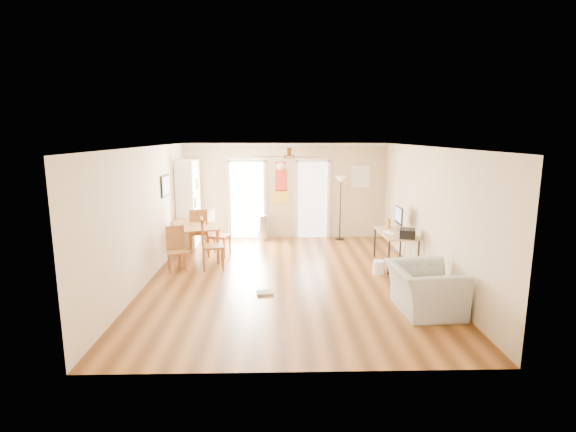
{
  "coord_description": "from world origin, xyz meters",
  "views": [
    {
      "loc": [
        -0.22,
        -8.29,
        2.83
      ],
      "look_at": [
        0.0,
        0.6,
        1.15
      ],
      "focal_mm": 26.97,
      "sensor_mm": 36.0,
      "label": 1
    }
  ],
  "objects_px": {
    "dining_chair_far": "(198,230)",
    "bookshelf": "(189,203)",
    "dining_table": "(195,240)",
    "dining_chair_right_b": "(213,244)",
    "printer": "(407,233)",
    "armchair": "(425,289)",
    "torchiere_lamp": "(340,208)",
    "trash_can": "(264,227)",
    "wastebasket_a": "(379,267)",
    "computer_desk": "(395,249)",
    "dining_chair_near": "(177,250)",
    "dining_chair_right_a": "(219,233)"
  },
  "relations": [
    {
      "from": "dining_table",
      "to": "dining_chair_right_b",
      "type": "xyz_separation_m",
      "value": [
        0.55,
        -0.93,
        0.16
      ]
    },
    {
      "from": "dining_chair_right_b",
      "to": "dining_chair_far",
      "type": "xyz_separation_m",
      "value": [
        -0.56,
        1.43,
        -0.02
      ]
    },
    {
      "from": "trash_can",
      "to": "torchiere_lamp",
      "type": "distance_m",
      "value": 2.15
    },
    {
      "from": "bookshelf",
      "to": "wastebasket_a",
      "type": "height_order",
      "value": "bookshelf"
    },
    {
      "from": "dining_table",
      "to": "wastebasket_a",
      "type": "bearing_deg",
      "value": -18.53
    },
    {
      "from": "dining_chair_right_b",
      "to": "trash_can",
      "type": "distance_m",
      "value": 2.79
    },
    {
      "from": "armchair",
      "to": "printer",
      "type": "bearing_deg",
      "value": -11.79
    },
    {
      "from": "dining_table",
      "to": "trash_can",
      "type": "bearing_deg",
      "value": 47.13
    },
    {
      "from": "dining_chair_right_b",
      "to": "computer_desk",
      "type": "xyz_separation_m",
      "value": [
        3.96,
        0.17,
        -0.18
      ]
    },
    {
      "from": "dining_table",
      "to": "armchair",
      "type": "bearing_deg",
      "value": -37.54
    },
    {
      "from": "torchiere_lamp",
      "to": "computer_desk",
      "type": "height_order",
      "value": "torchiere_lamp"
    },
    {
      "from": "dining_table",
      "to": "dining_chair_right_b",
      "type": "height_order",
      "value": "dining_chair_right_b"
    },
    {
      "from": "dining_chair_right_a",
      "to": "printer",
      "type": "distance_m",
      "value": 4.28
    },
    {
      "from": "dining_chair_near",
      "to": "torchiere_lamp",
      "type": "relative_size",
      "value": 0.54
    },
    {
      "from": "dining_chair_far",
      "to": "wastebasket_a",
      "type": "relative_size",
      "value": 3.89
    },
    {
      "from": "dining_chair_right_b",
      "to": "torchiere_lamp",
      "type": "height_order",
      "value": "torchiere_lamp"
    },
    {
      "from": "computer_desk",
      "to": "dining_table",
      "type": "bearing_deg",
      "value": 170.46
    },
    {
      "from": "dining_chair_right_b",
      "to": "torchiere_lamp",
      "type": "relative_size",
      "value": 0.64
    },
    {
      "from": "torchiere_lamp",
      "to": "dining_table",
      "type": "bearing_deg",
      "value": -155.89
    },
    {
      "from": "dining_chair_right_b",
      "to": "dining_chair_near",
      "type": "relative_size",
      "value": 1.19
    },
    {
      "from": "bookshelf",
      "to": "dining_chair_far",
      "type": "distance_m",
      "value": 0.95
    },
    {
      "from": "trash_can",
      "to": "armchair",
      "type": "xyz_separation_m",
      "value": [
        2.75,
        -4.97,
        0.04
      ]
    },
    {
      "from": "bookshelf",
      "to": "dining_chair_right_a",
      "type": "distance_m",
      "value": 1.53
    },
    {
      "from": "dining_chair_right_b",
      "to": "dining_chair_near",
      "type": "bearing_deg",
      "value": 90.21
    },
    {
      "from": "dining_chair_right_b",
      "to": "trash_can",
      "type": "bearing_deg",
      "value": -32.11
    },
    {
      "from": "dining_chair_far",
      "to": "trash_can",
      "type": "xyz_separation_m",
      "value": [
        1.56,
        1.16,
        -0.19
      ]
    },
    {
      "from": "trash_can",
      "to": "torchiere_lamp",
      "type": "xyz_separation_m",
      "value": [
        2.08,
        -0.04,
        0.52
      ]
    },
    {
      "from": "bookshelf",
      "to": "computer_desk",
      "type": "distance_m",
      "value": 5.29
    },
    {
      "from": "dining_table",
      "to": "dining_chair_far",
      "type": "relative_size",
      "value": 1.49
    },
    {
      "from": "dining_table",
      "to": "wastebasket_a",
      "type": "distance_m",
      "value": 4.24
    },
    {
      "from": "computer_desk",
      "to": "armchair",
      "type": "bearing_deg",
      "value": -94.64
    },
    {
      "from": "trash_can",
      "to": "torchiere_lamp",
      "type": "relative_size",
      "value": 0.39
    },
    {
      "from": "printer",
      "to": "wastebasket_a",
      "type": "xyz_separation_m",
      "value": [
        -0.59,
        -0.08,
        -0.69
      ]
    },
    {
      "from": "torchiere_lamp",
      "to": "dining_chair_right_b",
      "type": "bearing_deg",
      "value": -140.35
    },
    {
      "from": "dining_chair_far",
      "to": "torchiere_lamp",
      "type": "xyz_separation_m",
      "value": [
        3.64,
        1.12,
        0.33
      ]
    },
    {
      "from": "dining_chair_right_a",
      "to": "dining_chair_near",
      "type": "relative_size",
      "value": 1.17
    },
    {
      "from": "armchair",
      "to": "wastebasket_a",
      "type": "bearing_deg",
      "value": 4.91
    },
    {
      "from": "dining_chair_right_b",
      "to": "printer",
      "type": "relative_size",
      "value": 3.07
    },
    {
      "from": "computer_desk",
      "to": "printer",
      "type": "height_order",
      "value": "printer"
    },
    {
      "from": "dining_chair_far",
      "to": "wastebasket_a",
      "type": "distance_m",
      "value": 4.45
    },
    {
      "from": "torchiere_lamp",
      "to": "armchair",
      "type": "xyz_separation_m",
      "value": [
        0.67,
        -4.93,
        -0.49
      ]
    },
    {
      "from": "torchiere_lamp",
      "to": "dining_chair_far",
      "type": "bearing_deg",
      "value": -162.9
    },
    {
      "from": "dining_table",
      "to": "dining_chair_right_b",
      "type": "bearing_deg",
      "value": -59.33
    },
    {
      "from": "trash_can",
      "to": "computer_desk",
      "type": "relative_size",
      "value": 0.5
    },
    {
      "from": "dining_chair_right_a",
      "to": "dining_chair_far",
      "type": "xyz_separation_m",
      "value": [
        -0.56,
        0.42,
        -0.01
      ]
    },
    {
      "from": "dining_chair_far",
      "to": "bookshelf",
      "type": "bearing_deg",
      "value": -78.47
    },
    {
      "from": "dining_chair_right_a",
      "to": "torchiere_lamp",
      "type": "distance_m",
      "value": 3.46
    },
    {
      "from": "dining_table",
      "to": "dining_chair_right_a",
      "type": "height_order",
      "value": "dining_chair_right_a"
    },
    {
      "from": "bookshelf",
      "to": "trash_can",
      "type": "bearing_deg",
      "value": -0.17
    },
    {
      "from": "printer",
      "to": "armchair",
      "type": "distance_m",
      "value": 2.11
    }
  ]
}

